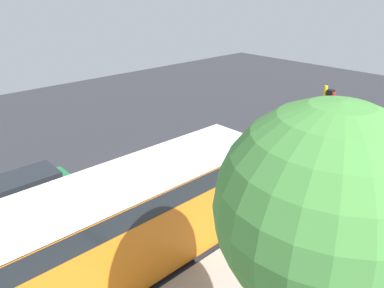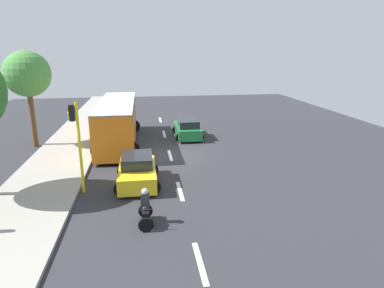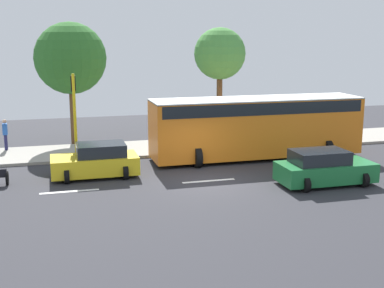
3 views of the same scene
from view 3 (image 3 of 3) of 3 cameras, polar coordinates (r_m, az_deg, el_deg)
The scene contains 12 objects.
ground_plane at distance 22.80m, azimuth 1.85°, elevation -4.25°, with size 40.00×60.00×0.10m, color #2D2D33.
sidewalk at distance 29.33m, azimuth -2.18°, elevation -0.34°, with size 4.00×60.00×0.15m, color #9E998E.
lane_stripe_north at distance 25.16m, azimuth 15.04°, elevation -2.98°, with size 0.20×2.40×0.01m, color white.
lane_stripe_mid at distance 22.79m, azimuth 1.85°, elevation -4.11°, with size 0.20×2.40×0.01m, color white.
lane_stripe_south at distance 21.84m, azimuth -13.42°, elevation -5.15°, with size 0.20×2.40×0.01m, color white.
car_yellow_cab at distance 23.75m, azimuth -10.59°, elevation -1.90°, with size 2.30×3.87×1.52m.
car_green at distance 22.81m, azimuth 14.44°, elevation -2.64°, with size 2.23×4.12×1.52m.
city_bus at distance 26.91m, azimuth 7.19°, elevation 2.30°, with size 3.20×11.00×3.16m.
pedestrian_near_signal at distance 29.90m, azimuth -20.01°, elevation 1.10°, with size 0.40×0.24×1.69m.
traffic_light_corner at distance 26.00m, azimuth -12.93°, elevation 4.17°, with size 0.49×0.24×4.50m.
street_tree_north at distance 30.81m, azimuth -13.33°, elevation 9.22°, with size 4.14×4.14×7.10m.
street_tree_center at distance 32.11m, azimuth 3.11°, elevation 9.89°, with size 3.18×3.18×6.82m.
Camera 3 is at (-20.91, 6.51, 6.29)m, focal length 48.07 mm.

